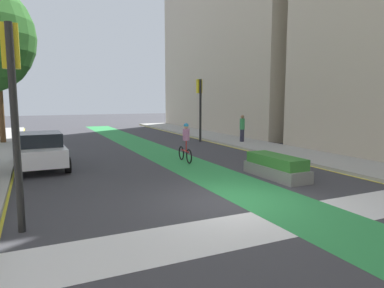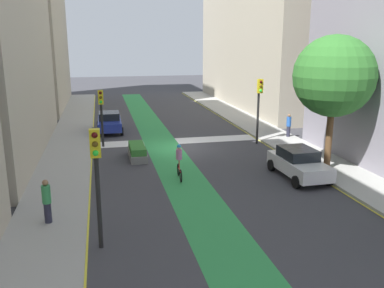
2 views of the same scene
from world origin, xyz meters
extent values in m
plane|color=#38383D|center=(0.00, 0.00, 0.00)|extent=(120.00, 120.00, 0.00)
cube|color=#2D8C47|center=(1.16, 0.00, 0.00)|extent=(2.40, 60.00, 0.01)
cube|color=silver|center=(0.00, -2.00, 0.00)|extent=(12.00, 1.80, 0.01)
cube|color=#9E9E99|center=(-7.50, 0.00, 0.07)|extent=(3.00, 60.00, 0.15)
cube|color=yellow|center=(-6.00, 0.00, 0.01)|extent=(0.16, 60.00, 0.01)
cube|color=#9E9E99|center=(7.50, 0.00, 0.07)|extent=(3.00, 60.00, 0.15)
cube|color=yellow|center=(6.00, 0.00, 0.01)|extent=(0.16, 60.00, 0.01)
cylinder|color=black|center=(5.22, -1.56, 1.96)|extent=(0.16, 0.16, 3.93)
cube|color=gold|center=(5.22, -1.36, 3.45)|extent=(0.35, 0.28, 0.95)
sphere|color=#3F0A0A|center=(5.22, -1.22, 3.75)|extent=(0.20, 0.20, 0.20)
sphere|color=#4C380C|center=(5.22, -1.22, 3.45)|extent=(0.20, 0.20, 0.20)
sphere|color=#26D833|center=(5.22, -1.22, 3.15)|extent=(0.20, 0.20, 0.20)
cylinder|color=black|center=(-5.50, -0.05, 2.29)|extent=(0.16, 0.16, 4.58)
cube|color=gold|center=(-5.50, 0.15, 4.10)|extent=(0.35, 0.28, 0.95)
sphere|color=#3F0A0A|center=(-5.50, 0.29, 4.40)|extent=(0.20, 0.20, 0.20)
sphere|color=#4C380C|center=(-5.50, 0.29, 4.10)|extent=(0.20, 0.20, 0.20)
sphere|color=#26D833|center=(-5.50, 0.29, 3.80)|extent=(0.20, 0.20, 0.20)
cylinder|color=black|center=(5.47, 13.08, 2.16)|extent=(0.16, 0.16, 4.33)
cube|color=gold|center=(5.47, 13.28, 3.85)|extent=(0.35, 0.28, 0.95)
sphere|color=#3F0A0A|center=(5.47, 13.42, 4.15)|extent=(0.20, 0.20, 0.20)
sphere|color=#4C380C|center=(5.47, 13.42, 3.85)|extent=(0.20, 0.20, 0.20)
sphere|color=#26D833|center=(5.47, 13.42, 3.55)|extent=(0.20, 0.20, 0.20)
cube|color=silver|center=(-4.90, 7.55, 0.67)|extent=(1.89, 4.24, 0.70)
cube|color=black|center=(-4.89, 7.35, 1.29)|extent=(1.64, 2.03, 0.55)
cylinder|color=black|center=(-5.83, 9.00, 0.32)|extent=(0.23, 0.64, 0.64)
cylinder|color=black|center=(-4.03, 9.04, 0.32)|extent=(0.23, 0.64, 0.64)
cylinder|color=black|center=(-5.77, 6.06, 0.32)|extent=(0.23, 0.64, 0.64)
cylinder|color=black|center=(-3.97, 6.10, 0.32)|extent=(0.23, 0.64, 0.64)
cube|color=navy|center=(4.64, -6.24, 0.67)|extent=(1.85, 4.22, 0.70)
cube|color=black|center=(4.64, -6.44, 1.29)|extent=(1.62, 2.02, 0.55)
cylinder|color=black|center=(3.75, -4.76, 0.32)|extent=(0.23, 0.64, 0.64)
cylinder|color=black|center=(5.55, -4.78, 0.32)|extent=(0.23, 0.64, 0.64)
cylinder|color=black|center=(3.72, -7.70, 0.32)|extent=(0.23, 0.64, 0.64)
cylinder|color=black|center=(5.52, -7.72, 0.32)|extent=(0.23, 0.64, 0.64)
torus|color=black|center=(1.38, 6.91, 0.34)|extent=(0.10, 0.68, 0.68)
torus|color=black|center=(1.32, 5.86, 0.34)|extent=(0.10, 0.68, 0.68)
cylinder|color=red|center=(1.35, 6.39, 0.52)|extent=(0.11, 0.95, 0.06)
cylinder|color=red|center=(1.34, 6.24, 0.79)|extent=(0.05, 0.05, 0.50)
cylinder|color=#BF72A5|center=(1.34, 6.24, 1.31)|extent=(0.32, 0.32, 0.55)
sphere|color=tan|center=(1.34, 6.24, 1.70)|extent=(0.22, 0.22, 0.22)
sphere|color=#268CCC|center=(1.34, 6.24, 1.74)|extent=(0.23, 0.23, 0.23)
cylinder|color=#262638|center=(7.47, 10.85, 0.56)|extent=(0.28, 0.28, 0.81)
cylinder|color=#338C4C|center=(7.47, 10.85, 1.32)|extent=(0.34, 0.34, 0.72)
sphere|color=#8C6647|center=(7.47, 10.85, 1.80)|extent=(0.23, 0.23, 0.23)
cylinder|color=#262638|center=(-8.36, -1.01, 0.54)|extent=(0.28, 0.28, 0.79)
cylinder|color=#2659B2|center=(-8.36, -1.01, 1.28)|extent=(0.34, 0.34, 0.70)
sphere|color=#8C6647|center=(-8.36, -1.01, 1.75)|extent=(0.23, 0.23, 0.23)
cylinder|color=brown|center=(-6.99, 6.79, 1.95)|extent=(0.36, 0.36, 3.61)
sphere|color=#2D6B28|center=(-6.99, 6.79, 5.28)|extent=(4.36, 4.36, 4.36)
cube|color=slate|center=(3.16, 1.90, 0.23)|extent=(1.00, 2.90, 0.45)
cube|color=#33722D|center=(3.16, 1.90, 0.65)|extent=(0.90, 2.61, 0.40)
camera|label=1|loc=(-5.14, -8.39, 2.97)|focal=32.08mm
camera|label=2|loc=(5.20, 26.67, 7.10)|focal=38.40mm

